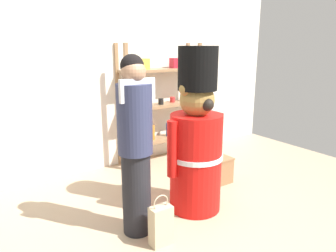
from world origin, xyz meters
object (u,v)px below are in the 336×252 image
Objects in this scene: teddy_bear_guard at (196,142)px; shopping_bag at (161,225)px; merchandise_shelf at (160,103)px; display_crate at (215,169)px; person_shopper at (135,144)px.

teddy_bear_guard reaches higher than shopping_bag.
merchandise_shelf is 1.64m from teddy_bear_guard.
display_crate is (0.66, 0.39, -0.59)m from teddy_bear_guard.
teddy_bear_guard is at bearing 3.19° from person_shopper.
shopping_bag is 1.35× the size of display_crate.
merchandise_shelf is 2.05m from person_shopper.
person_shopper is 0.77m from shopping_bag.
teddy_bear_guard is 4.86× the size of display_crate.
shopping_bag is at bearing -76.37° from person_shopper.
merchandise_shelf is at bearing 95.59° from display_crate.
shopping_bag is 1.53m from display_crate.
merchandise_shelf reaches higher than shopping_bag.
display_crate is (1.41, 0.43, -0.72)m from person_shopper.
person_shopper is (-1.30, -1.58, -0.01)m from merchandise_shelf.
person_shopper is (-0.75, -0.04, 0.13)m from teddy_bear_guard.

